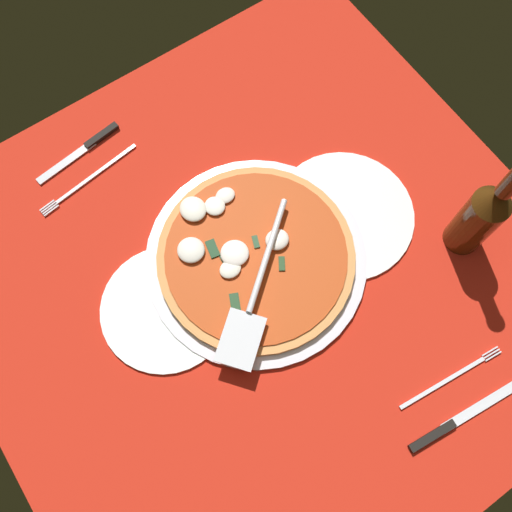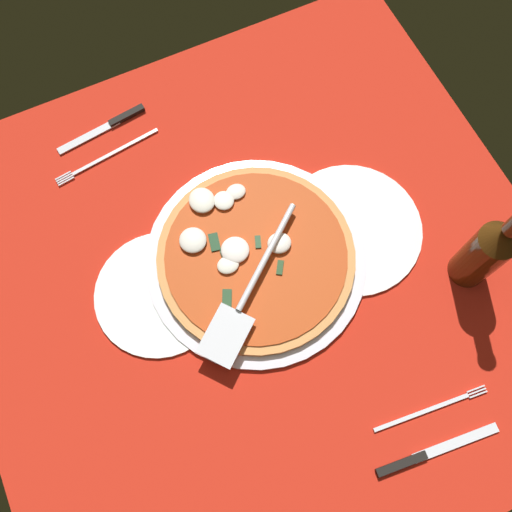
% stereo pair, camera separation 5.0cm
% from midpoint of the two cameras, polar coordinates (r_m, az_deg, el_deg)
% --- Properties ---
extents(ground_plane, '(0.94, 0.94, 0.01)m').
position_cam_midpoint_polar(ground_plane, '(0.93, -1.00, -2.29)').
color(ground_plane, red).
extents(pizza_pan, '(0.36, 0.36, 0.01)m').
position_cam_midpoint_polar(pizza_pan, '(0.93, -1.55, -0.46)').
color(pizza_pan, silver).
rests_on(pizza_pan, ground_plane).
extents(dinner_plate_left, '(0.21, 0.21, 0.01)m').
position_cam_midpoint_polar(dinner_plate_left, '(0.92, -10.62, -5.37)').
color(dinner_plate_left, white).
rests_on(dinner_plate_left, ground_plane).
extents(dinner_plate_right, '(0.24, 0.24, 0.01)m').
position_cam_midpoint_polar(dinner_plate_right, '(0.97, 7.36, 4.00)').
color(dinner_plate_right, white).
rests_on(dinner_plate_right, ground_plane).
extents(pizza, '(0.32, 0.32, 0.03)m').
position_cam_midpoint_polar(pizza, '(0.91, -1.86, -0.01)').
color(pizza, '#DB914E').
rests_on(pizza, pizza_pan).
extents(pizza_server, '(0.24, 0.20, 0.01)m').
position_cam_midpoint_polar(pizza_server, '(0.87, -1.66, -3.60)').
color(pizza_server, silver).
rests_on(pizza_server, pizza).
extents(place_setting_near, '(0.21, 0.14, 0.01)m').
position_cam_midpoint_polar(place_setting_near, '(0.92, 17.68, -13.93)').
color(place_setting_near, white).
rests_on(place_setting_near, ground_plane).
extents(place_setting_far, '(0.21, 0.14, 0.01)m').
position_cam_midpoint_polar(place_setting_far, '(1.05, -17.93, 8.79)').
color(place_setting_far, white).
rests_on(place_setting_far, ground_plane).
extents(beer_bottle, '(0.06, 0.06, 0.25)m').
position_cam_midpoint_polar(beer_bottle, '(0.91, 20.37, 3.73)').
color(beer_bottle, '#46290D').
rests_on(beer_bottle, ground_plane).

